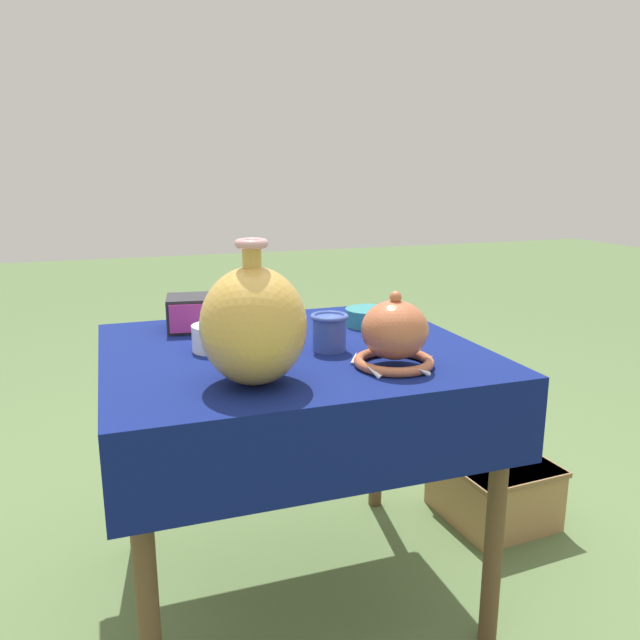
{
  "coord_description": "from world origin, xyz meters",
  "views": [
    {
      "loc": [
        -0.41,
        -1.43,
        1.11
      ],
      "look_at": [
        0.01,
        -0.18,
        0.8
      ],
      "focal_mm": 35.0,
      "sensor_mm": 36.0,
      "label": 1
    }
  ],
  "objects_px": {
    "vase_tall_bulbous": "(254,325)",
    "vase_dome_bell": "(395,336)",
    "mosaic_tile_box": "(192,313)",
    "cup_wide_celadon": "(262,324)",
    "wooden_crate": "(493,486)",
    "cup_wide_cobalt": "(329,331)",
    "pot_squat_porcelain": "(216,337)",
    "pot_squat_teal": "(369,317)"
  },
  "relations": [
    {
      "from": "vase_dome_bell",
      "to": "pot_squat_porcelain",
      "type": "distance_m",
      "value": 0.44
    },
    {
      "from": "cup_wide_celadon",
      "to": "cup_wide_cobalt",
      "type": "height_order",
      "value": "cup_wide_cobalt"
    },
    {
      "from": "vase_dome_bell",
      "to": "cup_wide_cobalt",
      "type": "xyz_separation_m",
      "value": [
        -0.09,
        0.17,
        -0.02
      ]
    },
    {
      "from": "cup_wide_celadon",
      "to": "wooden_crate",
      "type": "distance_m",
      "value": 1.0
    },
    {
      "from": "pot_squat_teal",
      "to": "mosaic_tile_box",
      "type": "bearing_deg",
      "value": 166.35
    },
    {
      "from": "mosaic_tile_box",
      "to": "cup_wide_cobalt",
      "type": "distance_m",
      "value": 0.43
    },
    {
      "from": "vase_dome_bell",
      "to": "cup_wide_celadon",
      "type": "xyz_separation_m",
      "value": [
        -0.23,
        0.3,
        -0.03
      ]
    },
    {
      "from": "pot_squat_porcelain",
      "to": "wooden_crate",
      "type": "distance_m",
      "value": 1.09
    },
    {
      "from": "vase_dome_bell",
      "to": "pot_squat_teal",
      "type": "height_order",
      "value": "vase_dome_bell"
    },
    {
      "from": "cup_wide_celadon",
      "to": "cup_wide_cobalt",
      "type": "bearing_deg",
      "value": -45.32
    },
    {
      "from": "vase_tall_bulbous",
      "to": "pot_squat_porcelain",
      "type": "xyz_separation_m",
      "value": [
        -0.03,
        0.27,
        -0.09
      ]
    },
    {
      "from": "pot_squat_teal",
      "to": "cup_wide_cobalt",
      "type": "bearing_deg",
      "value": -133.66
    },
    {
      "from": "wooden_crate",
      "to": "pot_squat_porcelain",
      "type": "bearing_deg",
      "value": -177.09
    },
    {
      "from": "vase_dome_bell",
      "to": "cup_wide_celadon",
      "type": "bearing_deg",
      "value": 127.08
    },
    {
      "from": "vase_tall_bulbous",
      "to": "vase_dome_bell",
      "type": "relative_size",
      "value": 1.52
    },
    {
      "from": "vase_tall_bulbous",
      "to": "mosaic_tile_box",
      "type": "height_order",
      "value": "vase_tall_bulbous"
    },
    {
      "from": "pot_squat_porcelain",
      "to": "pot_squat_teal",
      "type": "relative_size",
      "value": 0.85
    },
    {
      "from": "mosaic_tile_box",
      "to": "vase_dome_bell",
      "type": "bearing_deg",
      "value": -43.7
    },
    {
      "from": "wooden_crate",
      "to": "cup_wide_cobalt",
      "type": "bearing_deg",
      "value": -166.64
    },
    {
      "from": "vase_tall_bulbous",
      "to": "wooden_crate",
      "type": "xyz_separation_m",
      "value": [
        0.87,
        0.37,
        -0.7
      ]
    },
    {
      "from": "mosaic_tile_box",
      "to": "cup_wide_celadon",
      "type": "height_order",
      "value": "mosaic_tile_box"
    },
    {
      "from": "cup_wide_celadon",
      "to": "pot_squat_teal",
      "type": "relative_size",
      "value": 0.86
    },
    {
      "from": "cup_wide_celadon",
      "to": "mosaic_tile_box",
      "type": "bearing_deg",
      "value": 130.17
    },
    {
      "from": "vase_dome_bell",
      "to": "cup_wide_cobalt",
      "type": "height_order",
      "value": "vase_dome_bell"
    },
    {
      "from": "vase_tall_bulbous",
      "to": "vase_dome_bell",
      "type": "distance_m",
      "value": 0.32
    },
    {
      "from": "pot_squat_porcelain",
      "to": "cup_wide_cobalt",
      "type": "distance_m",
      "value": 0.28
    },
    {
      "from": "vase_dome_bell",
      "to": "pot_squat_porcelain",
      "type": "height_order",
      "value": "vase_dome_bell"
    },
    {
      "from": "cup_wide_celadon",
      "to": "pot_squat_teal",
      "type": "height_order",
      "value": "cup_wide_celadon"
    },
    {
      "from": "vase_dome_bell",
      "to": "vase_tall_bulbous",
      "type": "bearing_deg",
      "value": -178.2
    },
    {
      "from": "mosaic_tile_box",
      "to": "cup_wide_celadon",
      "type": "xyz_separation_m",
      "value": [
        0.15,
        -0.18,
        -0.0
      ]
    },
    {
      "from": "vase_dome_bell",
      "to": "mosaic_tile_box",
      "type": "relative_size",
      "value": 1.27
    },
    {
      "from": "vase_tall_bulbous",
      "to": "cup_wide_cobalt",
      "type": "xyz_separation_m",
      "value": [
        0.23,
        0.18,
        -0.07
      ]
    },
    {
      "from": "mosaic_tile_box",
      "to": "wooden_crate",
      "type": "bearing_deg",
      "value": 0.85
    },
    {
      "from": "vase_tall_bulbous",
      "to": "vase_dome_bell",
      "type": "bearing_deg",
      "value": 1.8
    },
    {
      "from": "cup_wide_celadon",
      "to": "cup_wide_cobalt",
      "type": "distance_m",
      "value": 0.19
    },
    {
      "from": "vase_tall_bulbous",
      "to": "cup_wide_cobalt",
      "type": "bearing_deg",
      "value": 37.84
    },
    {
      "from": "cup_wide_celadon",
      "to": "wooden_crate",
      "type": "height_order",
      "value": "cup_wide_celadon"
    },
    {
      "from": "vase_tall_bulbous",
      "to": "wooden_crate",
      "type": "distance_m",
      "value": 1.18
    },
    {
      "from": "vase_dome_bell",
      "to": "pot_squat_porcelain",
      "type": "relative_size",
      "value": 1.7
    },
    {
      "from": "vase_dome_bell",
      "to": "cup_wide_cobalt",
      "type": "bearing_deg",
      "value": 119.45
    },
    {
      "from": "pot_squat_teal",
      "to": "vase_dome_bell",
      "type": "bearing_deg",
      "value": -104.91
    },
    {
      "from": "vase_tall_bulbous",
      "to": "vase_dome_bell",
      "type": "xyz_separation_m",
      "value": [
        0.32,
        0.01,
        -0.05
      ]
    }
  ]
}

